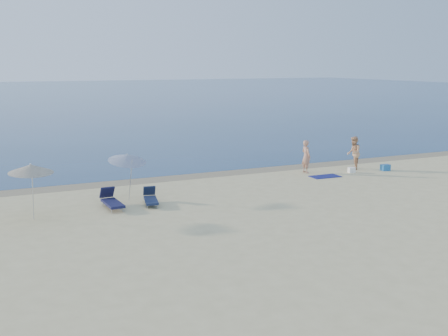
{
  "coord_description": "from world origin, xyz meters",
  "views": [
    {
      "loc": [
        -13.74,
        -8.02,
        6.0
      ],
      "look_at": [
        -2.59,
        16.0,
        1.0
      ],
      "focal_mm": 45.0,
      "sensor_mm": 36.0,
      "label": 1
    }
  ],
  "objects_px": {
    "person_left": "(306,156)",
    "umbrella_near": "(127,158)",
    "blue_cooler": "(385,167)",
    "person_right": "(354,153)"
  },
  "relations": [
    {
      "from": "person_left",
      "to": "umbrella_near",
      "type": "bearing_deg",
      "value": 97.92
    },
    {
      "from": "person_right",
      "to": "blue_cooler",
      "type": "bearing_deg",
      "value": 89.85
    },
    {
      "from": "person_left",
      "to": "blue_cooler",
      "type": "relative_size",
      "value": 3.75
    },
    {
      "from": "person_left",
      "to": "umbrella_near",
      "type": "height_order",
      "value": "umbrella_near"
    },
    {
      "from": "blue_cooler",
      "to": "person_left",
      "type": "bearing_deg",
      "value": 168.0
    },
    {
      "from": "person_left",
      "to": "person_right",
      "type": "distance_m",
      "value": 3.02
    },
    {
      "from": "person_right",
      "to": "umbrella_near",
      "type": "xyz_separation_m",
      "value": [
        -13.52,
        -1.54,
        0.92
      ]
    },
    {
      "from": "person_left",
      "to": "umbrella_near",
      "type": "xyz_separation_m",
      "value": [
        -10.51,
        -1.82,
        0.95
      ]
    },
    {
      "from": "person_right",
      "to": "person_left",
      "type": "bearing_deg",
      "value": -58.69
    },
    {
      "from": "blue_cooler",
      "to": "umbrella_near",
      "type": "distance_m",
      "value": 15.04
    }
  ]
}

